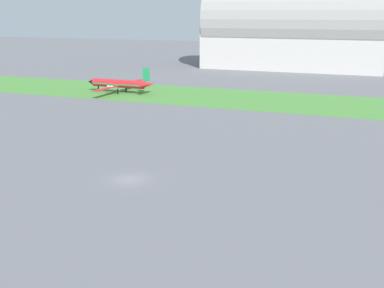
% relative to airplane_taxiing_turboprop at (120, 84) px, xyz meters
% --- Properties ---
extents(ground_plane, '(600.00, 600.00, 0.00)m').
position_rel_airplane_taxiing_turboprop_xyz_m(ground_plane, '(36.49, -61.22, -2.56)').
color(ground_plane, slate).
extents(grass_taxiway_strip, '(360.00, 28.00, 0.08)m').
position_rel_airplane_taxiing_turboprop_xyz_m(grass_taxiway_strip, '(36.49, 3.15, -2.52)').
color(grass_taxiway_strip, '#478438').
rests_on(grass_taxiway_strip, ground_plane).
extents(airplane_taxiing_turboprop, '(19.99, 23.38, 7.01)m').
position_rel_airplane_taxiing_turboprop_xyz_m(airplane_taxiing_turboprop, '(0.00, 0.00, 0.00)').
color(airplane_taxiing_turboprop, red).
rests_on(airplane_taxiing_turboprop, ground_plane).
extents(hangar_distant, '(66.33, 32.68, 34.80)m').
position_rel_airplane_taxiing_turboprop_xyz_m(hangar_distant, '(31.78, 78.48, 12.62)').
color(hangar_distant, '#BCB7B2').
rests_on(hangar_distant, ground_plane).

